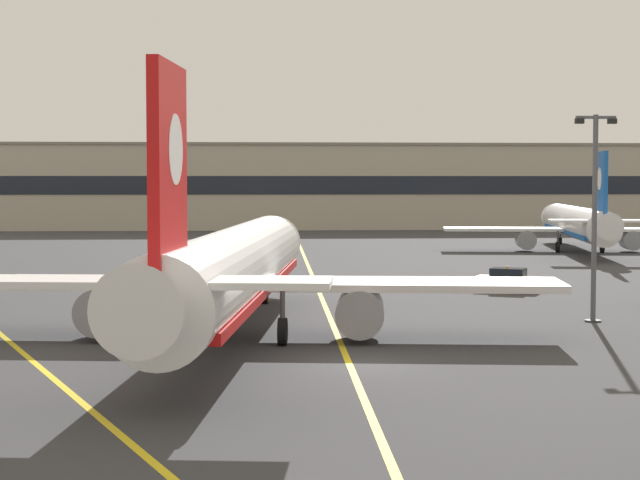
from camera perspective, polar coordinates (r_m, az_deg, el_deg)
name	(u,v)px	position (r m, az deg, el deg)	size (l,w,h in m)	color
ground_plane	(364,366)	(44.36, 2.41, -6.80)	(400.00, 400.00, 0.00)	#353538
taxiway_centreline	(319,291)	(73.98, -0.08, -2.74)	(0.30, 180.00, 0.01)	yellow
taxiway_lead_in_stripe	(33,361)	(47.01, -15.20, -6.33)	(0.30, 60.00, 0.01)	yellow
airliner_foreground	(232,270)	(51.48, -4.74, -1.62)	(32.34, 41.49, 11.65)	white
airliner_background	(578,224)	(117.15, 13.71, 0.86)	(28.94, 37.05, 10.42)	white
apron_lamp_post	(594,213)	(59.32, 14.57, 1.40)	(2.24, 0.90, 11.26)	#515156
service_car_nearest	(507,281)	(74.42, 10.04, -2.17)	(4.56, 3.47, 1.79)	yellow
safety_cone_by_nose_gear	(266,296)	(68.08, -2.91, -3.06)	(0.44, 0.44, 0.55)	orange
terminal_building	(353,186)	(168.05, 1.78, 2.91)	(117.61, 12.40, 13.43)	#B2A893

